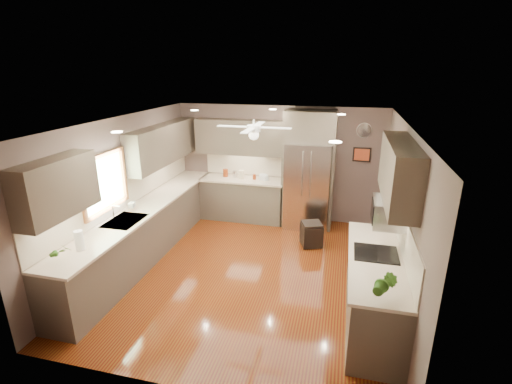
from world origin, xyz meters
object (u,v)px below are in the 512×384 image
at_px(refrigerator, 308,172).
at_px(microwave, 389,212).
at_px(potted_plant_right, 385,285).
at_px(canister_d, 254,177).
at_px(paper_towel, 79,240).
at_px(canister_b, 235,174).
at_px(canister_a, 225,173).
at_px(canister_c, 241,175).
at_px(potted_plant_left, 61,251).
at_px(stool, 311,234).
at_px(soap_bottle, 133,204).
at_px(bowl, 263,179).

height_order(refrigerator, microwave, refrigerator).
relative_size(potted_plant_right, microwave, 0.64).
relative_size(canister_d, paper_towel, 0.37).
bearing_deg(canister_b, canister_a, 175.35).
distance_m(canister_c, paper_towel, 3.90).
relative_size(canister_c, potted_plant_left, 0.70).
distance_m(canister_c, refrigerator, 1.46).
distance_m(potted_plant_left, stool, 4.26).
xyz_separation_m(canister_d, paper_towel, (-1.48, -3.72, 0.08)).
relative_size(canister_b, canister_d, 1.42).
xyz_separation_m(canister_b, canister_c, (0.17, -0.06, 0.02)).
relative_size(soap_bottle, refrigerator, 0.08).
bearing_deg(soap_bottle, canister_c, 59.73).
bearing_deg(bowl, potted_plant_left, -112.92).
distance_m(canister_a, refrigerator, 1.86).
relative_size(potted_plant_right, refrigerator, 0.14).
distance_m(bowl, microwave, 3.59).
bearing_deg(canister_d, refrigerator, -1.40).
bearing_deg(soap_bottle, canister_d, 54.51).
xyz_separation_m(soap_bottle, stool, (2.96, 1.25, -0.80)).
height_order(canister_a, canister_c, canister_c).
bearing_deg(paper_towel, soap_bottle, 94.41).
height_order(canister_b, soap_bottle, soap_bottle).
bearing_deg(refrigerator, canister_a, 176.87).
bearing_deg(potted_plant_left, stool, 46.77).
bearing_deg(bowl, refrigerator, -0.83).
xyz_separation_m(canister_c, canister_d, (0.29, 0.00, -0.03)).
height_order(canister_a, paper_towel, paper_towel).
bearing_deg(paper_towel, microwave, 13.90).
relative_size(potted_plant_left, microwave, 0.50).
bearing_deg(microwave, potted_plant_left, -161.96).
height_order(canister_c, potted_plant_left, potted_plant_left).
distance_m(potted_plant_left, refrigerator, 4.81).
bearing_deg(potted_plant_left, canister_b, 75.79).
distance_m(refrigerator, stool, 1.37).
relative_size(canister_d, refrigerator, 0.04).
bearing_deg(paper_towel, canister_c, 72.28).
bearing_deg(bowl, canister_c, 178.75).
xyz_separation_m(canister_c, potted_plant_right, (2.68, -3.92, 0.09)).
bearing_deg(canister_d, soap_bottle, -125.49).
bearing_deg(canister_b, stool, -29.69).
distance_m(canister_c, potted_plant_left, 4.21).
height_order(bowl, stool, bowl).
height_order(soap_bottle, refrigerator, refrigerator).
height_order(bowl, refrigerator, refrigerator).
xyz_separation_m(canister_a, stool, (2.05, -1.06, -0.78)).
relative_size(canister_c, microwave, 0.35).
xyz_separation_m(potted_plant_right, bowl, (-2.18, 3.91, -0.15)).
relative_size(canister_a, paper_towel, 0.60).
relative_size(potted_plant_left, paper_towel, 0.93).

